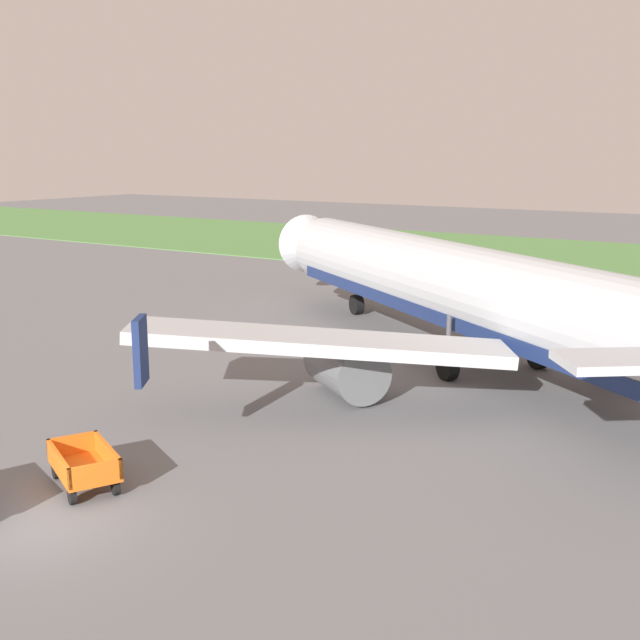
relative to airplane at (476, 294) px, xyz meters
The scene contains 4 objects.
ground_plane 19.92m from the airplane, 99.84° to the right, with size 220.00×220.00×0.00m, color slate.
grass_strip 36.82m from the airplane, 95.26° to the left, with size 220.00×28.00×0.06m, color #518442.
airplane is the anchor object (origin of this frame).
baggage_cart_third_in_row 17.97m from the airplane, 103.70° to the right, with size 3.49×2.39×1.07m.
Camera 1 is at (15.14, -11.23, 8.84)m, focal length 44.20 mm.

